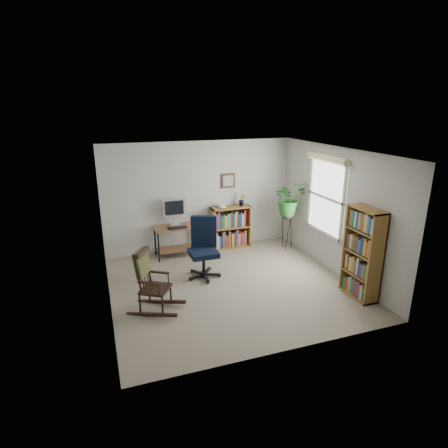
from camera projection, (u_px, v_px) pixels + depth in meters
name	position (u px, v px, depth m)	size (l,w,h in m)	color
floor	(231.00, 286.00, 6.77)	(4.20, 4.00, 0.00)	gray
ceiling	(232.00, 152.00, 6.03)	(4.20, 4.00, 0.00)	silver
wall_back	(200.00, 196.00, 8.20)	(4.20, 0.00, 2.40)	#B0B1AC
wall_front	(288.00, 269.00, 4.60)	(4.20, 0.00, 2.40)	#B0B1AC
wall_left	(104.00, 236.00, 5.74)	(0.00, 4.00, 2.40)	#B0B1AC
wall_right	(336.00, 211.00, 7.06)	(0.00, 4.00, 2.40)	#B0B1AC
window	(326.00, 198.00, 7.26)	(0.12, 1.20, 1.50)	silver
desk	(177.00, 241.00, 8.00)	(0.92, 0.51, 0.66)	brown
monitor	(174.00, 212.00, 7.94)	(0.46, 0.16, 0.56)	silver
keyboard	(177.00, 228.00, 7.79)	(0.40, 0.15, 0.03)	black
office_chair	(203.00, 248.00, 6.93)	(0.63, 0.63, 1.16)	black
rocking_chair	(155.00, 281.00, 5.81)	(0.53, 0.89, 1.03)	black
low_bookshelf	(230.00, 227.00, 8.46)	(0.90, 0.30, 0.95)	brown
tall_bookshelf	(363.00, 254.00, 6.18)	(0.29, 0.68, 1.55)	brown
plant_stand	(287.00, 231.00, 8.34)	(0.24, 0.24, 0.87)	black
spider_plant	(290.00, 182.00, 8.00)	(1.69, 1.88, 1.46)	#266C27
potted_plant_small	(242.00, 203.00, 8.40)	(0.13, 0.24, 0.11)	#266C27
framed_picture	(228.00, 181.00, 8.28)	(0.32, 0.04, 0.32)	black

